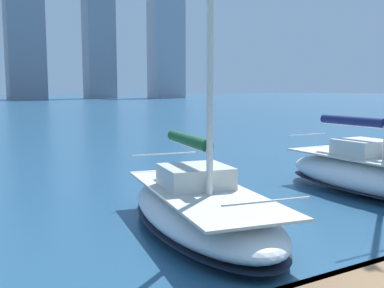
{
  "coord_description": "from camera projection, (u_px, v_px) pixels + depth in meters",
  "views": [
    {
      "loc": [
        6.13,
        3.55,
        3.58
      ],
      "look_at": [
        0.45,
        -6.15,
        2.2
      ],
      "focal_mm": 42.0,
      "sensor_mm": 36.0,
      "label": 1
    }
  ],
  "objects": [
    {
      "name": "sailboat_navy",
      "position": [
        370.0,
        173.0,
        15.28
      ],
      "size": [
        2.86,
        7.12,
        11.36
      ],
      "color": "white",
      "rests_on": "ground"
    },
    {
      "name": "sailboat_forest",
      "position": [
        201.0,
        206.0,
        11.41
      ],
      "size": [
        4.01,
        7.52,
        9.47
      ],
      "color": "white",
      "rests_on": "ground"
    }
  ]
}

